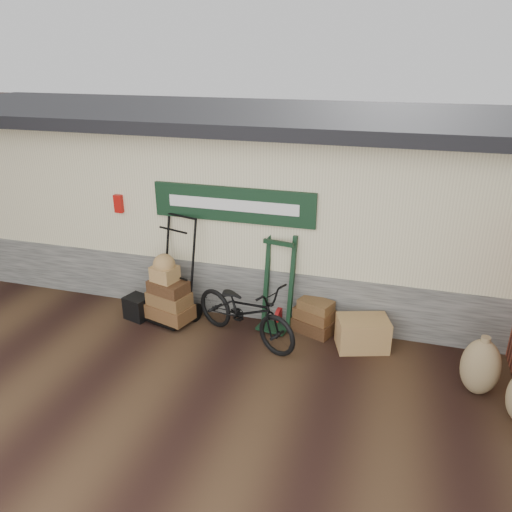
% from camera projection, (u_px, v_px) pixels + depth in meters
% --- Properties ---
extents(ground, '(80.00, 80.00, 0.00)m').
position_uv_depth(ground, '(233.00, 349.00, 7.49)').
color(ground, black).
rests_on(ground, ground).
extents(station_building, '(14.40, 4.10, 3.20)m').
position_uv_depth(station_building, '(279.00, 197.00, 9.30)').
color(station_building, '#4C4C47').
rests_on(station_building, ground).
extents(porter_trolley, '(1.04, 0.89, 1.77)m').
position_uv_depth(porter_trolley, '(176.00, 269.00, 8.05)').
color(porter_trolley, black).
rests_on(porter_trolley, ground).
extents(green_barrow, '(0.63, 0.56, 1.54)m').
position_uv_depth(green_barrow, '(278.00, 283.00, 7.83)').
color(green_barrow, black).
rests_on(green_barrow, ground).
extents(suitcase_stack, '(0.74, 0.61, 0.56)m').
position_uv_depth(suitcase_stack, '(314.00, 315.00, 7.86)').
color(suitcase_stack, '#362211').
rests_on(suitcase_stack, ground).
extents(wicker_hamper, '(0.86, 0.69, 0.49)m').
position_uv_depth(wicker_hamper, '(363.00, 333.00, 7.44)').
color(wicker_hamper, olive).
rests_on(wicker_hamper, ground).
extents(black_trunk, '(0.46, 0.42, 0.39)m').
position_uv_depth(black_trunk, '(138.00, 307.00, 8.29)').
color(black_trunk, black).
rests_on(black_trunk, ground).
extents(bicycle, '(1.40, 2.02, 1.12)m').
position_uv_depth(bicycle, '(245.00, 307.00, 7.53)').
color(bicycle, black).
rests_on(bicycle, ground).
extents(burlap_sack_left, '(0.59, 0.54, 0.79)m').
position_uv_depth(burlap_sack_left, '(480.00, 367.00, 6.39)').
color(burlap_sack_left, brown).
rests_on(burlap_sack_left, ground).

